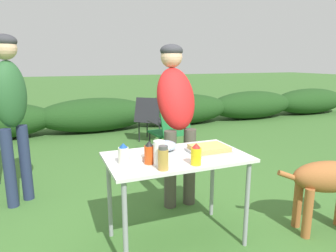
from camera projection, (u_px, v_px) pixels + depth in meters
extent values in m
plane|color=#3D6B2D|center=(176.00, 240.00, 2.50)|extent=(60.00, 60.00, 0.00)
ellipsoid|color=#1E4219|center=(96.00, 115.00, 6.33)|extent=(2.40, 0.90, 0.71)
ellipsoid|color=#1E4219|center=(182.00, 109.00, 7.06)|extent=(2.40, 0.90, 0.71)
ellipsoid|color=#1E4219|center=(252.00, 105.00, 7.79)|extent=(2.40, 0.90, 0.71)
ellipsoid|color=#1E4219|center=(310.00, 101.00, 8.51)|extent=(2.40, 0.90, 0.71)
cube|color=silver|center=(177.00, 157.00, 2.35)|extent=(1.10, 0.64, 0.02)
cylinder|color=gray|center=(125.00, 230.00, 2.00)|extent=(0.04, 0.04, 0.71)
cylinder|color=gray|center=(247.00, 205.00, 2.36)|extent=(0.04, 0.04, 0.71)
cylinder|color=gray|center=(110.00, 197.00, 2.49)|extent=(0.04, 0.04, 0.71)
cylinder|color=gray|center=(212.00, 180.00, 2.85)|extent=(0.04, 0.04, 0.71)
cube|color=#9E9EA3|center=(209.00, 151.00, 2.43)|extent=(0.32, 0.27, 0.02)
cube|color=tan|center=(209.00, 148.00, 2.42)|extent=(0.28, 0.23, 0.04)
cylinder|color=white|center=(138.00, 155.00, 2.30)|extent=(0.23, 0.23, 0.04)
ellipsoid|color=#99B2CC|center=(164.00, 146.00, 2.48)|extent=(0.20, 0.20, 0.08)
cylinder|color=white|center=(159.00, 153.00, 2.12)|extent=(0.08, 0.08, 0.18)
cylinder|color=silver|center=(123.00, 155.00, 2.16)|extent=(0.08, 0.08, 0.12)
cone|color=#194793|center=(123.00, 145.00, 2.14)|extent=(0.06, 0.06, 0.03)
cylinder|color=#CC4214|center=(149.00, 155.00, 2.15)|extent=(0.07, 0.07, 0.13)
cone|color=black|center=(149.00, 143.00, 2.13)|extent=(0.06, 0.06, 0.04)
cylinder|color=#B2893D|center=(163.00, 160.00, 2.03)|extent=(0.07, 0.07, 0.14)
cylinder|color=#4C4C4C|center=(163.00, 148.00, 2.01)|extent=(0.06, 0.06, 0.03)
cylinder|color=yellow|center=(196.00, 156.00, 2.13)|extent=(0.08, 0.08, 0.12)
cone|color=red|center=(196.00, 146.00, 2.11)|extent=(0.06, 0.06, 0.03)
cylinder|color=#4C473D|center=(170.00, 170.00, 3.00)|extent=(0.12, 0.12, 0.80)
cylinder|color=#4C473D|center=(189.00, 167.00, 3.08)|extent=(0.12, 0.12, 0.80)
ellipsoid|color=red|center=(176.00, 99.00, 3.00)|extent=(0.39, 0.51, 0.70)
sphere|color=#DBAD89|center=(171.00, 57.00, 3.03)|extent=(0.22, 0.22, 0.22)
ellipsoid|color=#333338|center=(172.00, 51.00, 3.01)|extent=(0.23, 0.23, 0.13)
cylinder|color=#232D4C|center=(9.00, 169.00, 3.00)|extent=(0.11, 0.11, 0.82)
cylinder|color=#232D4C|center=(25.00, 163.00, 3.17)|extent=(0.11, 0.11, 0.82)
ellipsoid|color=#28562D|center=(10.00, 94.00, 2.93)|extent=(0.43, 0.42, 0.66)
sphere|color=#DBAD89|center=(4.00, 48.00, 2.84)|extent=(0.23, 0.23, 0.23)
ellipsoid|color=#333338|center=(4.00, 41.00, 2.82)|extent=(0.24, 0.24, 0.14)
cylinder|color=#9E5B2D|center=(298.00, 204.00, 2.67)|extent=(0.08, 0.08, 0.44)
cylinder|color=#9E5B2D|center=(308.00, 213.00, 2.50)|extent=(0.08, 0.08, 0.44)
ellipsoid|color=#9E5B2D|center=(328.00, 177.00, 2.54)|extent=(0.67, 0.45, 0.27)
cylinder|color=#9E5B2D|center=(289.00, 176.00, 2.51)|extent=(0.20, 0.10, 0.11)
cube|color=#232328|center=(153.00, 120.00, 5.61)|extent=(0.65, 0.65, 0.03)
cube|color=#232328|center=(147.00, 110.00, 5.30)|extent=(0.46, 0.42, 0.44)
cylinder|color=black|center=(139.00, 132.00, 5.52)|extent=(0.02, 0.02, 0.38)
cylinder|color=black|center=(160.00, 133.00, 5.40)|extent=(0.02, 0.02, 0.38)
cylinder|color=black|center=(147.00, 127.00, 5.89)|extent=(0.02, 0.02, 0.38)
cylinder|color=black|center=(166.00, 129.00, 5.77)|extent=(0.02, 0.02, 0.38)
cylinder|color=black|center=(141.00, 110.00, 5.64)|extent=(0.28, 0.33, 0.02)
cylinder|color=black|center=(165.00, 112.00, 5.50)|extent=(0.28, 0.33, 0.02)
cube|color=#19602D|center=(167.00, 133.00, 4.63)|extent=(0.50, 0.50, 0.03)
cube|color=#19602D|center=(176.00, 121.00, 4.33)|extent=(0.47, 0.21, 0.44)
cylinder|color=black|center=(161.00, 150.00, 4.40)|extent=(0.02, 0.02, 0.38)
cylinder|color=black|center=(184.00, 146.00, 4.58)|extent=(0.02, 0.02, 0.38)
cylinder|color=black|center=(150.00, 143.00, 4.75)|extent=(0.02, 0.02, 0.38)
cylinder|color=black|center=(172.00, 140.00, 4.93)|extent=(0.02, 0.02, 0.38)
cylinder|color=black|center=(153.00, 123.00, 4.48)|extent=(0.06, 0.41, 0.02)
cylinder|color=black|center=(180.00, 120.00, 4.69)|extent=(0.06, 0.41, 0.02)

